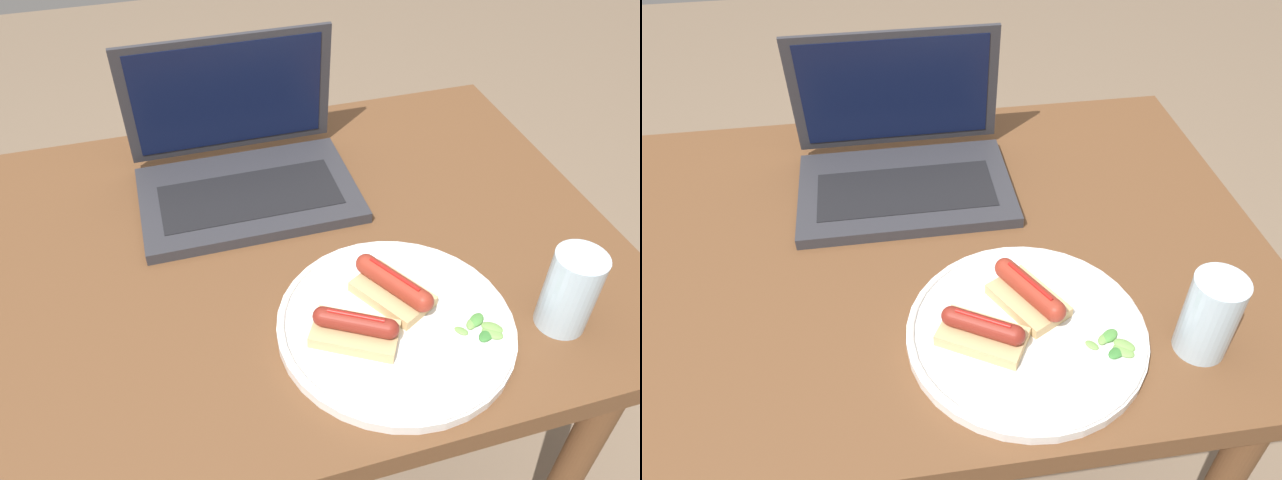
% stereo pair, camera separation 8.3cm
% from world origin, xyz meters
% --- Properties ---
extents(desk, '(1.02, 0.73, 0.72)m').
position_xyz_m(desk, '(0.00, 0.00, 0.63)').
color(desk, brown).
rests_on(desk, ground_plane).
extents(laptop, '(0.34, 0.24, 0.23)m').
position_xyz_m(laptop, '(-0.01, 0.15, 0.76)').
color(laptop, '#2D2D33').
rests_on(laptop, desk).
extents(plate, '(0.30, 0.30, 0.02)m').
position_xyz_m(plate, '(0.12, -0.20, 0.73)').
color(plate, white).
rests_on(plate, desk).
extents(sausage_toast_left, '(0.12, 0.10, 0.04)m').
position_xyz_m(sausage_toast_left, '(0.06, -0.21, 0.75)').
color(sausage_toast_left, tan).
rests_on(sausage_toast_left, plate).
extents(sausage_toast_middle, '(0.10, 0.12, 0.05)m').
position_xyz_m(sausage_toast_middle, '(0.13, -0.16, 0.75)').
color(sausage_toast_middle, tan).
rests_on(sausage_toast_middle, plate).
extents(salad_pile, '(0.06, 0.05, 0.01)m').
position_xyz_m(salad_pile, '(0.22, -0.24, 0.74)').
color(salad_pile, '#387A33').
rests_on(salad_pile, plate).
extents(drinking_glass, '(0.06, 0.06, 0.11)m').
position_xyz_m(drinking_glass, '(0.32, -0.25, 0.78)').
color(drinking_glass, silver).
rests_on(drinking_glass, desk).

